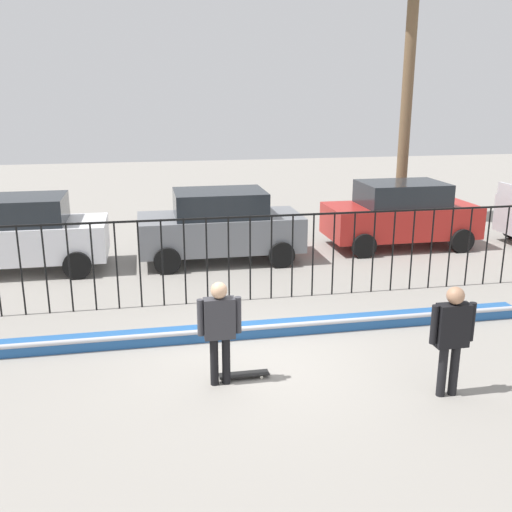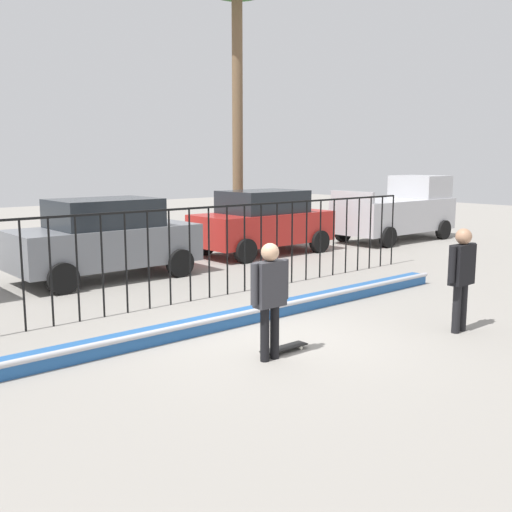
{
  "view_description": "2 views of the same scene",
  "coord_description": "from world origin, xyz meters",
  "views": [
    {
      "loc": [
        -1.7,
        -8.79,
        4.38
      ],
      "look_at": [
        0.29,
        1.43,
        1.44
      ],
      "focal_mm": 40.75,
      "sensor_mm": 36.0,
      "label": 1
    },
    {
      "loc": [
        -6.04,
        -6.65,
        2.78
      ],
      "look_at": [
        0.44,
        0.94,
        1.17
      ],
      "focal_mm": 41.6,
      "sensor_mm": 36.0,
      "label": 2
    }
  ],
  "objects": [
    {
      "name": "camera_operator",
      "position": [
        2.6,
        -1.65,
        1.03
      ],
      "size": [
        0.69,
        0.26,
        1.71
      ],
      "rotation": [
        0.0,
        0.0,
        2.6
      ],
      "color": "black",
      "rests_on": "ground"
    },
    {
      "name": "parked_car_gray",
      "position": [
        0.24,
        6.19,
        0.97
      ],
      "size": [
        4.3,
        2.12,
        1.9
      ],
      "rotation": [
        0.0,
        0.0,
        -0.02
      ],
      "color": "slate",
      "rests_on": "ground"
    },
    {
      "name": "perimeter_fence",
      "position": [
        0.0,
        2.99,
        1.15
      ],
      "size": [
        14.04,
        0.04,
        1.88
      ],
      "color": "black",
      "rests_on": "ground"
    },
    {
      "name": "skateboard",
      "position": [
        -0.29,
        -0.55,
        0.06
      ],
      "size": [
        0.8,
        0.2,
        0.07
      ],
      "rotation": [
        0.0,
        0.0,
        -0.38
      ],
      "color": "black",
      "rests_on": "ground"
    },
    {
      "name": "skateboarder",
      "position": [
        -0.68,
        -0.67,
        1.0
      ],
      "size": [
        0.67,
        0.25,
        1.67
      ],
      "rotation": [
        0.0,
        0.0,
        0.42
      ],
      "color": "black",
      "rests_on": "ground"
    },
    {
      "name": "ground_plane",
      "position": [
        0.0,
        0.0,
        0.0
      ],
      "size": [
        60.0,
        60.0,
        0.0
      ],
      "primitive_type": "plane",
      "color": "gray"
    },
    {
      "name": "parked_car_red",
      "position": [
        5.59,
        6.64,
        0.97
      ],
      "size": [
        4.3,
        2.12,
        1.9
      ],
      "rotation": [
        0.0,
        0.0,
        0.03
      ],
      "color": "#B2231E",
      "rests_on": "ground"
    },
    {
      "name": "pickup_truck",
      "position": [
        11.31,
        5.92,
        1.04
      ],
      "size": [
        4.7,
        2.12,
        2.24
      ],
      "rotation": [
        0.0,
        0.0,
        0.07
      ],
      "color": "#B7B7BC",
      "rests_on": "ground"
    },
    {
      "name": "bowl_coping_ledge",
      "position": [
        0.0,
        1.07,
        0.12
      ],
      "size": [
        11.0,
        0.4,
        0.27
      ],
      "color": "#235699",
      "rests_on": "ground"
    }
  ]
}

